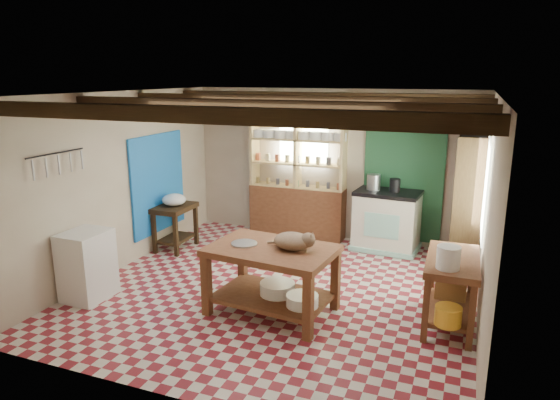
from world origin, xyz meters
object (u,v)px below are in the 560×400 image
at_px(work_table, 272,280).
at_px(prep_table, 175,227).
at_px(cat, 292,241).
at_px(white_cabinet, 87,265).
at_px(right_counter, 450,291).
at_px(stove, 387,221).

relative_size(work_table, prep_table, 1.97).
bearing_deg(work_table, prep_table, 152.36).
bearing_deg(cat, prep_table, 145.41).
relative_size(white_cabinet, cat, 1.98).
xyz_separation_m(white_cabinet, right_counter, (4.40, 0.94, -0.04)).
height_order(white_cabinet, right_counter, white_cabinet).
height_order(work_table, stove, stove).
bearing_deg(work_table, stove, 77.28).
distance_m(stove, white_cabinet, 4.63).
bearing_deg(cat, stove, 72.01).
xyz_separation_m(work_table, stove, (0.92, 2.77, 0.08)).
distance_m(stove, cat, 2.85).
height_order(prep_table, cat, cat).
relative_size(prep_table, cat, 1.64).
xyz_separation_m(prep_table, right_counter, (4.38, -1.09, 0.04)).
xyz_separation_m(work_table, white_cabinet, (-2.37, -0.49, 0.03)).
xyz_separation_m(stove, white_cabinet, (-3.29, -3.26, -0.05)).
xyz_separation_m(work_table, cat, (0.25, 0.03, 0.52)).
bearing_deg(right_counter, stove, 114.82).
height_order(right_counter, cat, cat).
bearing_deg(prep_table, white_cabinet, -91.23).
relative_size(work_table, white_cabinet, 1.64).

